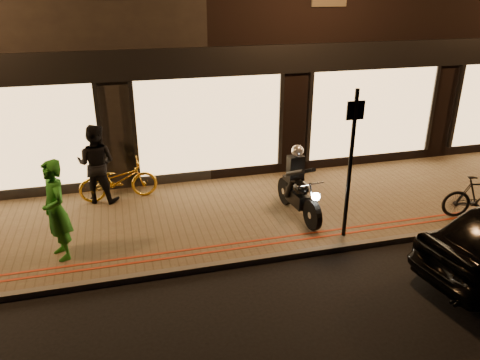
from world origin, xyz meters
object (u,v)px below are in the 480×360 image
sign_post (351,158)px  person_green (56,210)px  bicycle_gold (118,180)px  motorcycle (298,189)px

sign_post → person_green: sign_post is taller
sign_post → person_green: size_ratio=1.57×
sign_post → bicycle_gold: (-4.37, 2.97, -1.20)m
sign_post → person_green: bearing=173.4°
motorcycle → bicycle_gold: (-3.78, 1.87, -0.14)m
bicycle_gold → sign_post: bearing=-127.8°
person_green → bicycle_gold: bearing=130.4°
sign_post → motorcycle: bearing=118.0°
bicycle_gold → motorcycle: bearing=-119.9°
motorcycle → sign_post: 1.64m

